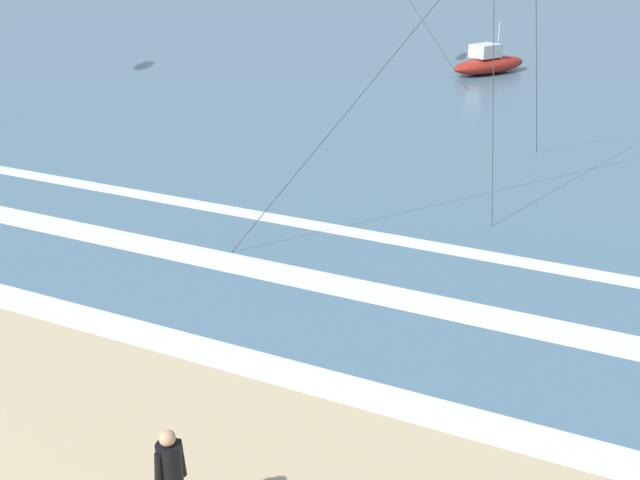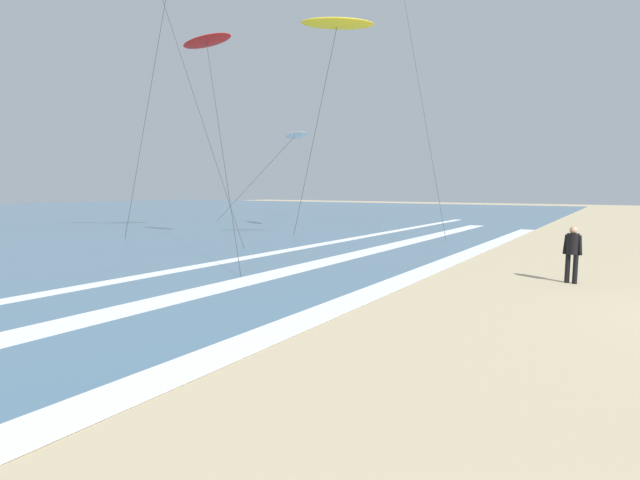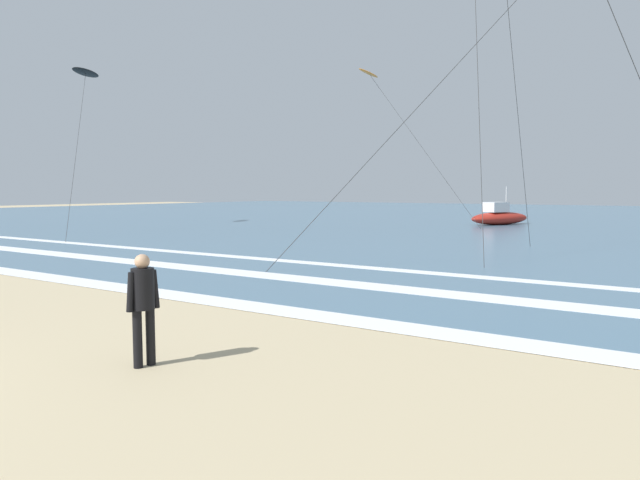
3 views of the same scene
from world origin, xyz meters
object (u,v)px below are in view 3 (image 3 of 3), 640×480
at_px(surfer_left_near, 143,299).
at_px(kite_black_distant_high, 86,73).
at_px(kite_orange_mid_center, 369,74).
at_px(offshore_boat, 499,217).

xyz_separation_m(surfer_left_near, kite_black_distant_high, (-28.72, 19.44, 9.28)).
height_order(surfer_left_near, kite_black_distant_high, kite_black_distant_high).
bearing_deg(kite_orange_mid_center, offshore_boat, 34.33).
distance_m(surfer_left_near, offshore_boat, 36.59).
relative_size(surfer_left_near, offshore_boat, 0.30).
relative_size(kite_orange_mid_center, kite_black_distant_high, 0.96).
xyz_separation_m(kite_orange_mid_center, kite_black_distant_high, (-15.34, -11.47, -0.18)).
xyz_separation_m(kite_black_distant_high, offshore_boat, (22.99, 16.69, -9.69)).
relative_size(surfer_left_near, kite_orange_mid_center, 0.15).
xyz_separation_m(surfer_left_near, kite_orange_mid_center, (-13.38, 30.91, 9.46)).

